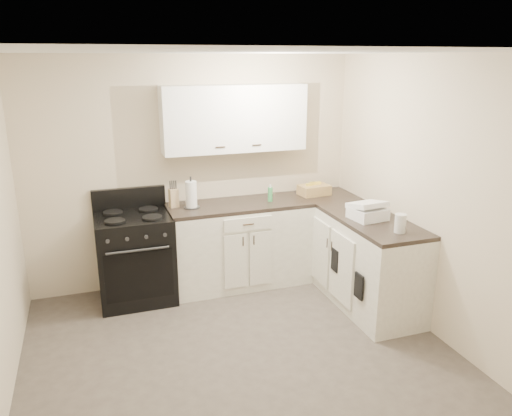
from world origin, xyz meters
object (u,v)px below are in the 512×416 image
object	(u,v)px
stove	(136,258)
paper_towel	(191,195)
wicker_basket	(314,190)
knife_block	(174,198)
countertop_grill	(368,213)

from	to	relation	value
stove	paper_towel	bearing A→B (deg)	2.74
paper_towel	wicker_basket	bearing A→B (deg)	2.24
knife_block	countertop_grill	distance (m)	2.01
wicker_basket	stove	bearing A→B (deg)	-177.61
paper_towel	countertop_grill	world-z (taller)	paper_towel
wicker_basket	countertop_grill	bearing A→B (deg)	-83.79
wicker_basket	paper_towel	bearing A→B (deg)	-177.76
wicker_basket	countertop_grill	xyz separation A→B (m)	(0.11, -0.99, 0.00)
stove	wicker_basket	distance (m)	2.14
countertop_grill	stove	bearing A→B (deg)	150.13
paper_towel	countertop_grill	xyz separation A→B (m)	(1.56, -0.94, -0.09)
stove	paper_towel	size ratio (longest dim) A/B	3.22
knife_block	paper_towel	size ratio (longest dim) A/B	0.69
stove	knife_block	world-z (taller)	knife_block
stove	countertop_grill	xyz separation A→B (m)	(2.17, -0.91, 0.54)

